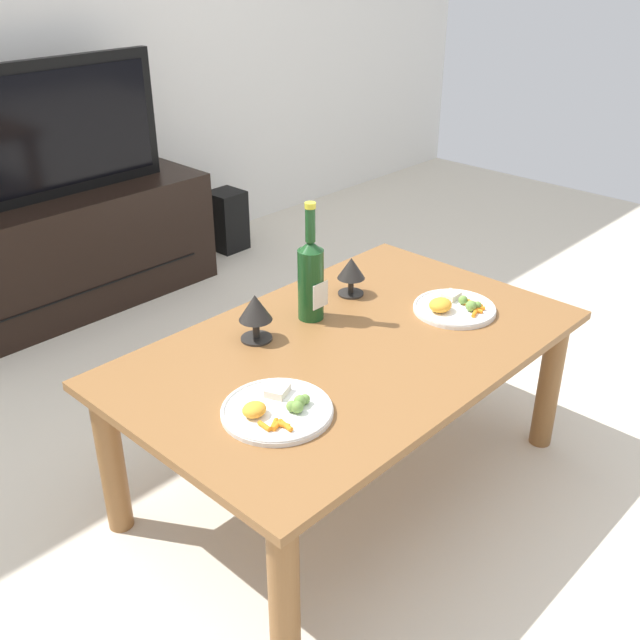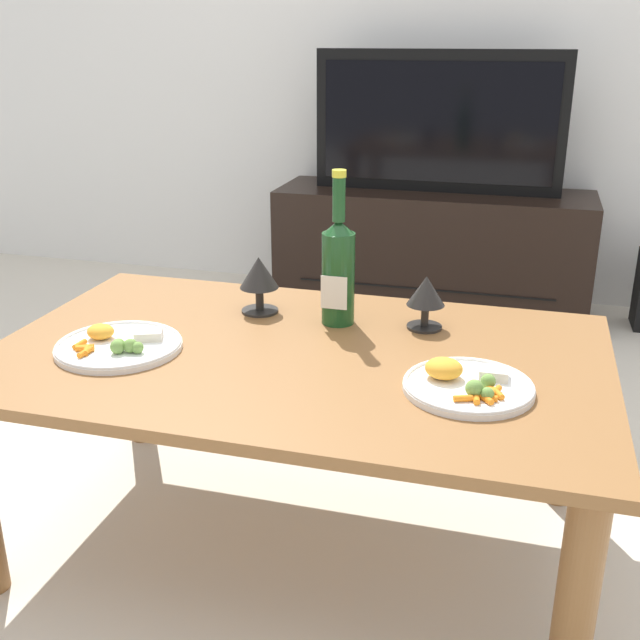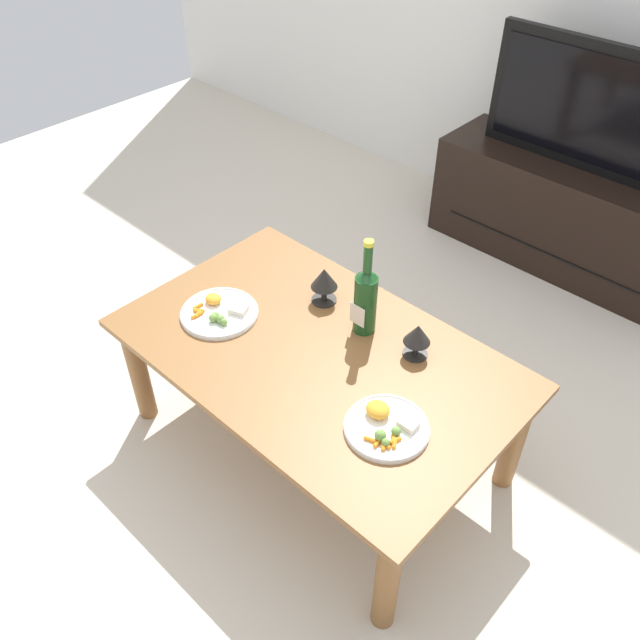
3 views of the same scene
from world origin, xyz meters
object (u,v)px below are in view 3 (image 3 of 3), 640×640
tv_stand (567,215)px  goblet_right (417,336)px  tv_screen (597,109)px  dining_table (317,367)px  wine_bottle (366,298)px  dinner_plate_right (386,426)px  goblet_left (324,280)px  dinner_plate_left (219,312)px

tv_stand → goblet_right: (0.17, -1.48, 0.31)m
tv_screen → dining_table: bearing=-92.3°
wine_bottle → dining_table: bearing=-102.4°
goblet_right → dinner_plate_right: size_ratio=0.50×
tv_screen → goblet_left: (-0.23, -1.48, -0.21)m
dining_table → tv_stand: tv_stand is taller
goblet_right → dinner_plate_right: 0.34m
wine_bottle → goblet_right: (0.20, 0.02, -0.05)m
tv_screen → dinner_plate_right: size_ratio=4.01×
tv_stand → dinner_plate_left: size_ratio=4.79×
dining_table → tv_screen: bearing=87.7°
dining_table → goblet_right: bearing=40.5°
tv_stand → goblet_left: bearing=-98.7°
tv_stand → dinner_plate_right: (0.30, -1.78, 0.24)m
tv_screen → goblet_right: size_ratio=8.01×
tv_screen → dinner_plate_left: (-0.44, -1.78, -0.29)m
dining_table → tv_stand: (0.07, 1.69, -0.15)m
wine_bottle → goblet_left: 0.21m
dinner_plate_left → wine_bottle: bearing=34.8°
goblet_left → dinner_plate_left: bearing=-124.7°
dinner_plate_left → goblet_left: bearing=55.3°
goblet_right → dinner_plate_left: (-0.61, -0.30, -0.07)m
goblet_right → dinner_plate_left: bearing=-153.5°
wine_bottle → dinner_plate_right: bearing=-41.2°
goblet_left → wine_bottle: bearing=-5.4°
tv_screen → goblet_left: size_ratio=7.21×
tv_stand → wine_bottle: 1.54m
tv_screen → goblet_right: (0.17, -1.48, -0.22)m
goblet_right → dinner_plate_left: 0.69m
goblet_right → dinner_plate_right: bearing=-67.6°
dining_table → goblet_left: goblet_left is taller
dining_table → dinner_plate_right: 0.39m
tv_stand → goblet_right: bearing=-83.3°
goblet_left → dinner_plate_right: 0.61m
dining_table → goblet_left: (-0.16, 0.21, 0.17)m
wine_bottle → goblet_right: size_ratio=2.87×
goblet_left → dinner_plate_right: size_ratio=0.56×
goblet_right → dining_table: bearing=-139.5°
goblet_right → dinner_plate_left: goblet_right is taller
dinner_plate_right → tv_stand: bearing=99.5°
dining_table → goblet_left: 0.31m
wine_bottle → dinner_plate_left: bearing=-145.2°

